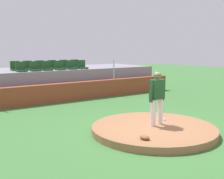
% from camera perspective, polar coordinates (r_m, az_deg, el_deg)
% --- Properties ---
extents(ground_plane, '(60.00, 60.00, 0.00)m').
position_cam_1_polar(ground_plane, '(9.11, 8.45, -8.68)').
color(ground_plane, '#3D7537').
extents(pitchers_mound, '(3.94, 3.94, 0.22)m').
position_cam_1_polar(pitchers_mound, '(9.08, 8.46, -8.03)').
color(pitchers_mound, '#9D6845').
rests_on(pitchers_mound, ground_plane).
extents(pitcher, '(0.70, 0.30, 1.75)m').
position_cam_1_polar(pitcher, '(8.96, 9.18, -0.87)').
color(pitcher, white).
rests_on(pitcher, pitchers_mound).
extents(baseball, '(0.07, 0.07, 0.07)m').
position_cam_1_polar(baseball, '(9.76, 10.63, -6.04)').
color(baseball, white).
rests_on(baseball, pitchers_mound).
extents(fielding_glove, '(0.27, 0.34, 0.11)m').
position_cam_1_polar(fielding_glove, '(7.70, 6.70, -9.72)').
color(fielding_glove, brown).
rests_on(fielding_glove, pitchers_mound).
extents(brick_barrier, '(14.22, 0.40, 0.93)m').
position_cam_1_polar(brick_barrier, '(14.33, -9.87, -0.56)').
color(brick_barrier, brown).
rests_on(brick_barrier, ground_plane).
extents(fence_post_right, '(0.06, 0.06, 1.13)m').
position_cam_1_polar(fence_post_right, '(15.80, 0.38, 4.15)').
color(fence_post_right, silver).
rests_on(fence_post_right, brick_barrier).
extents(bleacher_platform, '(13.35, 4.01, 1.51)m').
position_cam_1_polar(bleacher_platform, '(16.69, -13.81, 1.57)').
color(bleacher_platform, gray).
rests_on(bleacher_platform, ground_plane).
extents(stadium_chair_0, '(0.48, 0.44, 0.50)m').
position_cam_1_polar(stadium_chair_0, '(14.63, -18.08, 4.07)').
color(stadium_chair_0, '#224B26').
rests_on(stadium_chair_0, bleacher_platform).
extents(stadium_chair_1, '(0.48, 0.44, 0.50)m').
position_cam_1_polar(stadium_chair_1, '(14.85, -15.46, 4.24)').
color(stadium_chair_1, '#224B26').
rests_on(stadium_chair_1, bleacher_platform).
extents(stadium_chair_2, '(0.48, 0.44, 0.50)m').
position_cam_1_polar(stadium_chair_2, '(15.12, -13.18, 4.39)').
color(stadium_chair_2, '#224B26').
rests_on(stadium_chair_2, bleacher_platform).
extents(stadium_chair_3, '(0.48, 0.44, 0.50)m').
position_cam_1_polar(stadium_chair_3, '(15.37, -10.65, 4.52)').
color(stadium_chair_3, '#224B26').
rests_on(stadium_chair_3, bleacher_platform).
extents(stadium_chair_4, '(0.48, 0.44, 0.50)m').
position_cam_1_polar(stadium_chair_4, '(15.70, -8.27, 4.66)').
color(stadium_chair_4, '#224B26').
rests_on(stadium_chair_4, bleacher_platform).
extents(stadium_chair_5, '(0.48, 0.44, 0.50)m').
position_cam_1_polar(stadium_chair_5, '(16.02, -6.11, 4.77)').
color(stadium_chair_5, '#224B26').
rests_on(stadium_chair_5, bleacher_platform).
extents(stadium_chair_6, '(0.48, 0.44, 0.50)m').
position_cam_1_polar(stadium_chair_6, '(15.52, -19.09, 4.24)').
color(stadium_chair_6, '#224B26').
rests_on(stadium_chair_6, bleacher_platform).
extents(stadium_chair_7, '(0.48, 0.44, 0.50)m').
position_cam_1_polar(stadium_chair_7, '(15.71, -16.77, 4.39)').
color(stadium_chair_7, '#224B26').
rests_on(stadium_chair_7, bleacher_platform).
extents(stadium_chair_8, '(0.48, 0.44, 0.50)m').
position_cam_1_polar(stadium_chair_8, '(15.94, -14.41, 4.54)').
color(stadium_chair_8, '#224B26').
rests_on(stadium_chair_8, bleacher_platform).
extents(stadium_chair_9, '(0.48, 0.44, 0.50)m').
position_cam_1_polar(stadium_chair_9, '(16.18, -12.07, 4.67)').
color(stadium_chair_9, '#224B26').
rests_on(stadium_chair_9, bleacher_platform).
extents(stadium_chair_10, '(0.48, 0.44, 0.50)m').
position_cam_1_polar(stadium_chair_10, '(16.48, -9.70, 4.79)').
color(stadium_chair_10, '#224B26').
rests_on(stadium_chair_10, bleacher_platform).
extents(stadium_chair_11, '(0.48, 0.44, 0.50)m').
position_cam_1_polar(stadium_chair_11, '(16.84, -7.55, 4.91)').
color(stadium_chair_11, '#224B26').
rests_on(stadium_chair_11, bleacher_platform).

